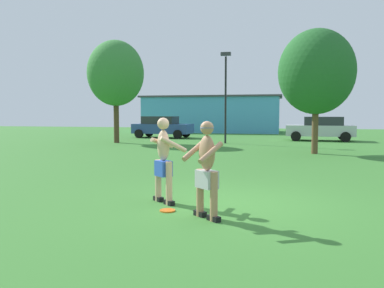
% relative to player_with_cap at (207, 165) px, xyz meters
% --- Properties ---
extents(ground_plane, '(80.00, 80.00, 0.00)m').
position_rel_player_with_cap_xyz_m(ground_plane, '(0.24, 1.19, -0.92)').
color(ground_plane, '#38752D').
extents(player_with_cap, '(0.72, 0.83, 1.69)m').
position_rel_player_with_cap_xyz_m(player_with_cap, '(0.00, 0.00, 0.00)').
color(player_with_cap, black).
rests_on(player_with_cap, ground_plane).
extents(player_in_blue, '(0.76, 0.78, 1.72)m').
position_rel_player_with_cap_xyz_m(player_in_blue, '(-1.06, 0.98, -0.02)').
color(player_in_blue, black).
rests_on(player_in_blue, ground_plane).
extents(frisbee, '(0.29, 0.29, 0.03)m').
position_rel_player_with_cap_xyz_m(frisbee, '(-0.80, 0.34, -0.91)').
color(frisbee, orange).
rests_on(frisbee, ground_plane).
extents(car_blue_near_post, '(4.44, 2.34, 1.58)m').
position_rel_player_with_cap_xyz_m(car_blue_near_post, '(-7.37, 21.29, -0.10)').
color(car_blue_near_post, '#2D478C').
rests_on(car_blue_near_post, ground_plane).
extents(car_silver_far_end, '(4.38, 2.19, 1.58)m').
position_rel_player_with_cap_xyz_m(car_silver_far_end, '(3.76, 20.55, -0.10)').
color(car_silver_far_end, silver).
rests_on(car_silver_far_end, ground_plane).
extents(lamp_post, '(0.60, 0.24, 5.40)m').
position_rel_player_with_cap_xyz_m(lamp_post, '(-2.04, 16.87, 2.41)').
color(lamp_post, black).
rests_on(lamp_post, ground_plane).
extents(outbuilding_behind_lot, '(13.09, 6.44, 3.43)m').
position_rel_player_with_cap_xyz_m(outbuilding_behind_lot, '(-5.29, 31.30, 0.80)').
color(outbuilding_behind_lot, '#4C9ED1').
rests_on(outbuilding_behind_lot, ground_plane).
extents(tree_left_field, '(3.33, 3.33, 5.50)m').
position_rel_player_with_cap_xyz_m(tree_left_field, '(2.69, 11.76, 2.70)').
color(tree_left_field, brown).
rests_on(tree_left_field, ground_plane).
extents(tree_right_field, '(3.41, 3.41, 6.20)m').
position_rel_player_with_cap_xyz_m(tree_right_field, '(-8.62, 15.90, 3.28)').
color(tree_right_field, '#4C3823').
rests_on(tree_right_field, ground_plane).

